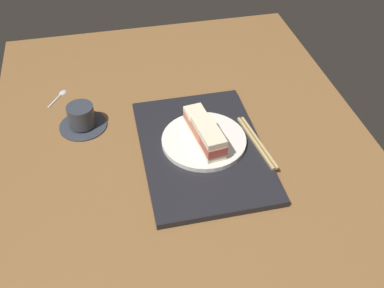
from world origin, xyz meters
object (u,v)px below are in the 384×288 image
Objects in this scene: sandwich_plate at (204,140)px; coffee_cup at (82,118)px; sandwich_far at (196,118)px; teaspoon at (61,94)px; sandwich_middle at (204,130)px; chopsticks_pair at (257,142)px; sandwich_near at (213,145)px.

sandwich_plate is 34.04cm from coffee_cup.
sandwich_far is 0.52× the size of coffee_cup.
sandwich_far is at bearing -125.43° from teaspoon.
sandwich_far is at bearing 7.70° from sandwich_middle.
teaspoon is (25.28, 35.53, -4.88)cm from sandwich_far.
coffee_cup is (18.71, 43.59, 0.83)cm from chopsticks_pair.
sandwich_far is at bearing -107.76° from coffee_cup.
sandwich_near reaches higher than coffee_cup.
chopsticks_pair is (-3.33, -13.23, -0.28)cm from sandwich_plate.
chopsticks_pair is 60.42cm from teaspoon.
coffee_cup is at bearing 55.64° from sandwich_near.
sandwich_middle is at bearing 75.88° from chopsticks_pair.
sandwich_middle is 48.20cm from teaspoon.
sandwich_far is 17.09cm from chopsticks_pair.
coffee_cup is at bearing 72.24° from sandwich_far.
sandwich_middle is at bearing -172.30° from sandwich_far.
sandwich_middle is at bearing 7.70° from sandwich_near.
teaspoon is at bearing 49.35° from sandwich_middle.
sandwich_middle reaches higher than teaspoon.
chopsticks_pair is (2.59, -12.43, -3.89)cm from sandwich_near.
sandwich_near is at bearing -172.30° from sandwich_plate.
sandwich_near is 0.84× the size of teaspoon.
teaspoon is at bearing 20.70° from coffee_cup.
sandwich_middle is 0.56× the size of coffee_cup.
sandwich_far is 0.80× the size of teaspoon.
sandwich_near reaches higher than teaspoon.
sandwich_middle reaches higher than chopsticks_pair.
sandwich_near is at bearing -172.30° from sandwich_middle.
teaspoon is at bearing 54.57° from sandwich_far.
sandwich_far is 31.13cm from coffee_cup.
sandwich_plate is at bearing 7.70° from sandwich_near.
coffee_cup is at bearing -159.30° from teaspoon.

